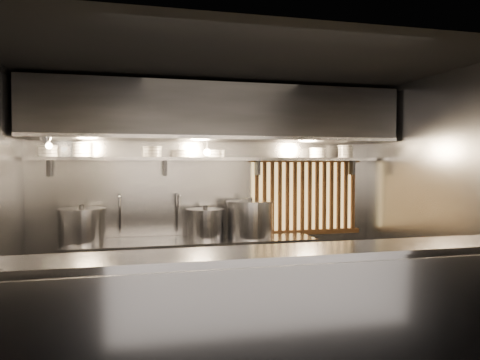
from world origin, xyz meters
name	(u,v)px	position (x,y,z in m)	size (l,w,h in m)	color
floor	(239,345)	(0.00, 0.00, 0.00)	(4.50, 4.50, 0.00)	black
ceiling	(239,64)	(0.00, 0.00, 2.80)	(4.50, 4.50, 0.00)	black
wall_back	(211,196)	(0.00, 1.50, 1.40)	(4.50, 4.50, 0.00)	gray
wall_right	(435,202)	(2.25, 0.00, 1.40)	(3.00, 3.00, 0.00)	gray
serving_counter	(268,321)	(0.00, -0.96, 0.57)	(4.50, 0.56, 1.13)	#9E9EA3
cooking_bench	(192,276)	(-0.30, 1.13, 0.45)	(3.00, 0.70, 0.90)	#9E9EA3
bowl_shelf	(213,159)	(0.00, 1.32, 1.88)	(4.40, 0.34, 0.04)	#9E9EA3
exhaust_hood	(217,114)	(0.00, 1.10, 2.42)	(4.40, 0.81, 0.65)	#2D2D30
wood_screen	(305,196)	(1.30, 1.45, 1.38)	(1.56, 0.09, 1.04)	#FFCF72
faucet_left	(120,206)	(-1.15, 1.37, 1.31)	(0.04, 0.30, 0.50)	silver
faucet_right	(177,205)	(-0.45, 1.37, 1.31)	(0.04, 0.30, 0.50)	silver
heat_lamp	(46,141)	(-1.90, 0.85, 2.07)	(0.25, 0.35, 0.20)	#9E9EA3
pendant_bulb	(207,152)	(-0.10, 1.20, 1.96)	(0.09, 0.09, 0.19)	#2D2D30
stock_pot_left	(82,226)	(-1.58, 1.18, 1.11)	(0.59, 0.59, 0.45)	#9E9EA3
stock_pot_mid	(205,224)	(-0.13, 1.16, 1.09)	(0.51, 0.51, 0.41)	#9E9EA3
stock_pot_right	(250,219)	(0.43, 1.13, 1.13)	(0.74, 0.74, 0.50)	#9E9EA3
bowl_stack_0	(47,151)	(-1.96, 1.32, 1.97)	(0.23, 0.23, 0.13)	white
bowl_stack_1	(82,150)	(-1.57, 1.32, 1.98)	(0.23, 0.23, 0.17)	white
bowl_stack_2	(152,152)	(-0.76, 1.32, 1.97)	(0.24, 0.24, 0.13)	white
bowl_stack_3	(181,154)	(-0.41, 1.32, 1.95)	(0.23, 0.23, 0.09)	white
bowl_stack_4	(217,154)	(0.04, 1.32, 1.95)	(0.22, 0.22, 0.09)	white
bowl_stack_5	(317,153)	(1.41, 1.32, 1.97)	(0.21, 0.21, 0.13)	white
bowl_stack_6	(345,152)	(1.82, 1.32, 1.98)	(0.21, 0.21, 0.17)	white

